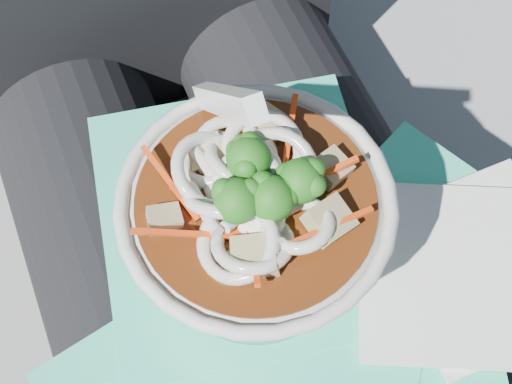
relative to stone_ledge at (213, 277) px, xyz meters
name	(u,v)px	position (x,y,z in m)	size (l,w,h in m)	color
stone_ledge	(213,277)	(0.00, 0.00, 0.00)	(1.00, 0.50, 0.48)	gray
lap	(260,298)	(0.00, -0.15, 0.31)	(0.33, 0.48, 0.15)	black
person_body	(217,194)	(0.00, -0.06, 0.33)	(0.34, 0.94, 1.02)	black
plastic_bag	(303,298)	(0.02, -0.19, 0.40)	(0.39, 0.34, 0.01)	#32D0A6
napkins	(470,267)	(0.13, -0.21, 0.41)	(0.18, 0.18, 0.01)	white
udon_bowl	(255,222)	(0.00, -0.15, 0.46)	(0.17, 0.17, 0.20)	silver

